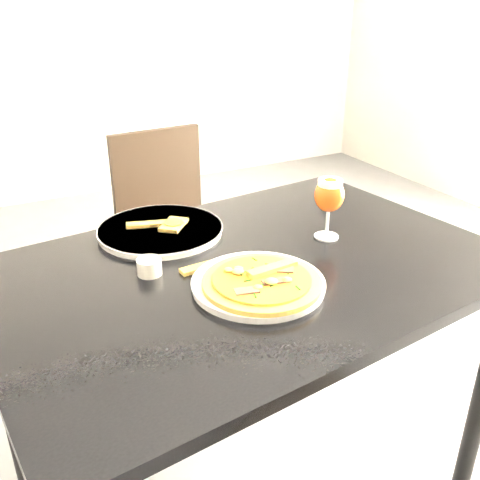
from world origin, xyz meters
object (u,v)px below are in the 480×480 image
dining_table (250,297)px  beer_glass (329,195)px  chair_far (172,230)px  pizza (262,281)px

dining_table → beer_glass: size_ratio=7.88×
dining_table → beer_glass: (0.25, 0.04, 0.21)m
dining_table → chair_far: chair_far is taller
chair_far → pizza: (-0.16, -0.99, 0.31)m
dining_table → pizza: size_ratio=4.96×
beer_glass → dining_table: bearing=-170.8°
pizza → chair_far: bearing=80.7°
chair_far → pizza: size_ratio=3.29×
chair_far → pizza: 1.05m
chair_far → dining_table: bearing=-101.8°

